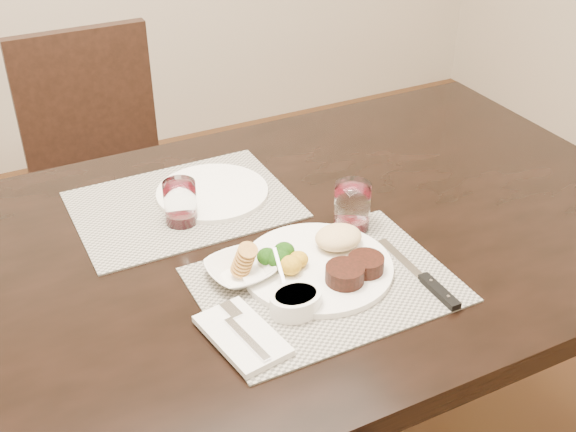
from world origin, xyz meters
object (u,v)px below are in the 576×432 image
cracker_bowl (240,270)px  far_plate (212,192)px  dinner_plate (324,262)px  chair_far (102,164)px  wine_glass_near (352,209)px  steak_knife (430,283)px

cracker_bowl → far_plate: bearing=77.8°
dinner_plate → far_plate: dinner_plate is taller
chair_far → far_plate: chair_far is taller
chair_far → wine_glass_near: (0.30, -0.98, 0.30)m
chair_far → steak_knife: size_ratio=3.71×
chair_far → wine_glass_near: size_ratio=8.88×
dinner_plate → cracker_bowl: 0.16m
wine_glass_near → dinner_plate: bearing=-140.5°
wine_glass_near → far_plate: size_ratio=0.41×
chair_far → far_plate: size_ratio=3.64×
cracker_bowl → wine_glass_near: (0.27, 0.05, 0.03)m
dinner_plate → cracker_bowl: cracker_bowl is taller
dinner_plate → wine_glass_near: bearing=23.9°
wine_glass_near → cracker_bowl: bearing=-169.3°
steak_knife → wine_glass_near: bearing=97.5°
wine_glass_near → far_plate: bearing=129.0°
far_plate → cracker_bowl: bearing=-102.2°
chair_far → cracker_bowl: bearing=-88.5°
dinner_plate → steak_knife: bearing=-57.4°
dinner_plate → steak_knife: size_ratio=1.19×
chair_far → wine_glass_near: bearing=-73.0°
dinner_plate → cracker_bowl: (-0.15, 0.05, 0.00)m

